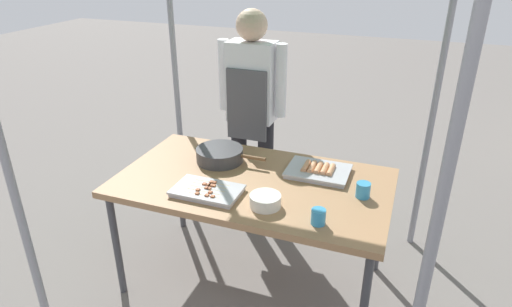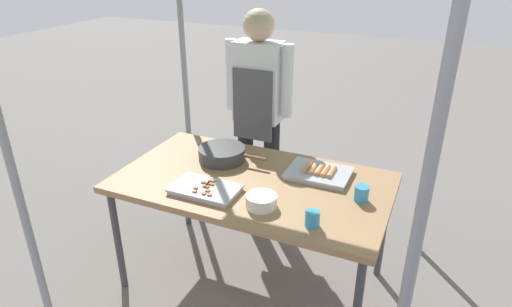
# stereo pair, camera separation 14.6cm
# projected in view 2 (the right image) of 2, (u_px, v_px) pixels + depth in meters

# --- Properties ---
(ground_plane) EXTENTS (18.00, 18.00, 0.00)m
(ground_plane) POSITION_uv_depth(u_px,v_px,m) (253.00, 279.00, 2.94)
(ground_plane) COLOR #66605B
(stall_table) EXTENTS (1.60, 0.90, 0.75)m
(stall_table) POSITION_uv_depth(u_px,v_px,m) (253.00, 187.00, 2.64)
(stall_table) COLOR #9E724C
(stall_table) RESTS_ON ground
(tray_grilled_sausages) EXTENTS (0.37, 0.28, 0.05)m
(tray_grilled_sausages) POSITION_uv_depth(u_px,v_px,m) (319.00, 173.00, 2.65)
(tray_grilled_sausages) COLOR #ADADB2
(tray_grilled_sausages) RESTS_ON stall_table
(tray_meat_skewers) EXTENTS (0.38, 0.23, 0.04)m
(tray_meat_skewers) POSITION_uv_depth(u_px,v_px,m) (205.00, 189.00, 2.48)
(tray_meat_skewers) COLOR #ADADB2
(tray_meat_skewers) RESTS_ON stall_table
(cooking_wok) EXTENTS (0.46, 0.30, 0.09)m
(cooking_wok) POSITION_uv_depth(u_px,v_px,m) (222.00, 153.00, 2.84)
(cooking_wok) COLOR #38383A
(cooking_wok) RESTS_ON stall_table
(condiment_bowl) EXTENTS (0.17, 0.17, 0.07)m
(condiment_bowl) POSITION_uv_depth(u_px,v_px,m) (261.00, 201.00, 2.33)
(condiment_bowl) COLOR silver
(condiment_bowl) RESTS_ON stall_table
(drink_cup_near_edge) EXTENTS (0.07, 0.07, 0.08)m
(drink_cup_near_edge) POSITION_uv_depth(u_px,v_px,m) (312.00, 219.00, 2.17)
(drink_cup_near_edge) COLOR #338CBF
(drink_cup_near_edge) RESTS_ON stall_table
(drink_cup_by_wok) EXTENTS (0.08, 0.08, 0.09)m
(drink_cup_by_wok) POSITION_uv_depth(u_px,v_px,m) (362.00, 193.00, 2.39)
(drink_cup_by_wok) COLOR #338CBF
(drink_cup_by_wok) RESTS_ON stall_table
(vendor_woman) EXTENTS (0.52, 0.23, 1.62)m
(vendor_woman) POSITION_uv_depth(u_px,v_px,m) (258.00, 102.00, 3.26)
(vendor_woman) COLOR black
(vendor_woman) RESTS_ON ground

